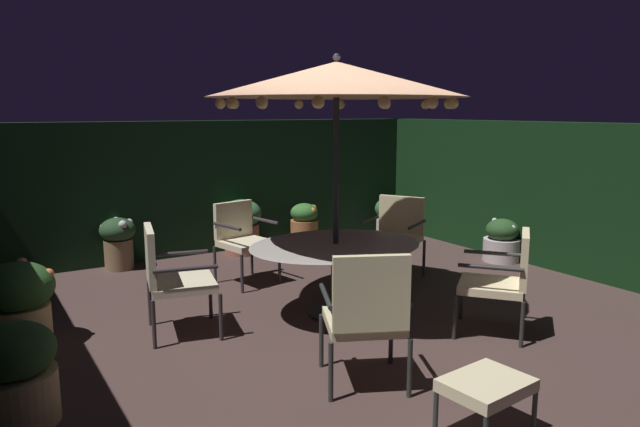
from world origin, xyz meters
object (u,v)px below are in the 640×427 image
potted_plant_left_near (14,373)px  potted_plant_front_corner (304,225)px  patio_chair_north (170,274)px  potted_plant_back_left (242,225)px  patio_chair_northeast (367,312)px  patio_umbrella (336,80)px  patio_dining_table (336,254)px  patio_chair_east (503,276)px  potted_plant_right_far (392,216)px  patio_chair_south (242,235)px  potted_plant_back_center (118,240)px  patio_chair_southeast (396,230)px  potted_plant_right_near (502,241)px  potted_plant_back_right (18,301)px  ottoman_footrest (486,387)px

potted_plant_left_near → potted_plant_front_corner: size_ratio=1.02×
patio_chair_north → potted_plant_back_left: bearing=53.9°
potted_plant_front_corner → patio_chair_northeast: bearing=-114.4°
patio_umbrella → potted_plant_left_near: patio_umbrella is taller
patio_chair_north → potted_plant_left_near: (-1.34, -0.99, -0.22)m
patio_dining_table → patio_chair_north: bearing=167.4°
patio_chair_east → potted_plant_right_far: (1.77, 3.80, -0.20)m
potted_plant_front_corner → potted_plant_back_left: potted_plant_back_left is taller
potted_plant_back_left → patio_umbrella: bearing=-95.3°
patio_chair_south → potted_plant_left_near: bearing=-139.7°
potted_plant_back_center → patio_chair_southeast: bearing=-37.2°
patio_chair_southeast → potted_plant_front_corner: size_ratio=1.45×
patio_chair_north → potted_plant_back_center: patio_chair_north is taller
patio_chair_southeast → patio_chair_south: size_ratio=1.03×
patio_chair_east → potted_plant_right_near: (2.06, 1.82, -0.27)m
potted_plant_right_far → potted_plant_left_near: bearing=-150.3°
patio_chair_southeast → potted_plant_back_left: size_ratio=1.26×
patio_chair_east → patio_chair_northeast: bearing=-172.7°
patio_dining_table → potted_plant_back_left: 2.84m
patio_chair_north → patio_chair_southeast: 2.95m
potted_plant_back_right → potted_plant_right_far: (5.51, 1.81, -0.06)m
patio_chair_southeast → potted_plant_back_left: patio_chair_southeast is taller
patio_dining_table → patio_chair_northeast: (-0.67, -1.44, -0.03)m
ottoman_footrest → potted_plant_back_right: potted_plant_back_right is taller
potted_plant_back_center → potted_plant_right_near: potted_plant_back_center is taller
patio_chair_southeast → potted_plant_back_center: patio_chair_southeast is taller
patio_umbrella → potted_plant_back_center: size_ratio=3.80×
patio_dining_table → potted_plant_right_near: bearing=11.0°
patio_dining_table → patio_chair_northeast: bearing=-115.1°
patio_chair_northeast → potted_plant_back_right: bearing=133.2°
patio_dining_table → patio_chair_east: bearing=-50.7°
patio_chair_southeast → ottoman_footrest: patio_chair_southeast is taller
patio_umbrella → potted_plant_right_far: (2.77, 2.58, -1.94)m
patio_chair_north → potted_plant_right_near: patio_chair_north is taller
patio_chair_northeast → potted_plant_back_left: (0.94, 4.26, -0.17)m
potted_plant_right_near → potted_plant_back_left: bearing=141.5°
patio_chair_east → patio_dining_table: bearing=129.3°
patio_chair_northeast → potted_plant_front_corner: patio_chair_northeast is taller
ottoman_footrest → potted_plant_right_near: bearing=40.2°
patio_chair_southeast → patio_chair_south: (-1.69, 0.77, -0.01)m
patio_dining_table → ottoman_footrest: 2.39m
patio_chair_south → patio_chair_north: bearing=-135.9°
patio_chair_southeast → potted_plant_back_center: size_ratio=1.46×
patio_chair_northeast → potted_plant_back_center: bearing=99.8°
patio_chair_east → potted_plant_back_center: bearing=120.5°
ottoman_footrest → potted_plant_back_center: 5.32m
patio_umbrella → patio_chair_south: size_ratio=2.69×
patio_umbrella → potted_plant_right_near: bearing=11.0°
patio_umbrella → potted_plant_front_corner: 3.47m
patio_chair_south → ottoman_footrest: patio_chair_south is taller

